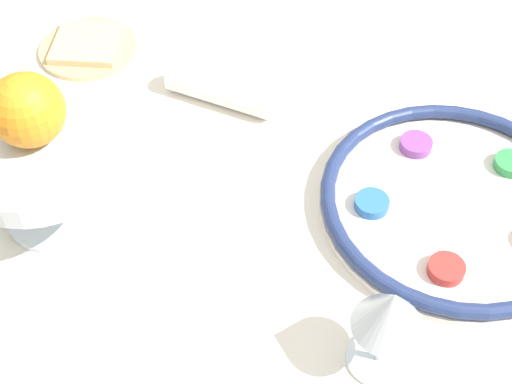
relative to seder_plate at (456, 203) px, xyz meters
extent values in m
cube|color=silver|center=(0.22, -0.07, -0.39)|extent=(1.17, 1.09, 0.76)
cylinder|color=silver|center=(0.00, 0.00, -0.01)|extent=(0.36, 0.36, 0.01)
torus|color=navy|center=(0.00, 0.00, 0.00)|extent=(0.36, 0.36, 0.02)
cylinder|color=#2D6BB7|center=(0.11, 0.00, 0.00)|extent=(0.05, 0.05, 0.01)
cylinder|color=red|center=(0.03, 0.10, 0.00)|extent=(0.05, 0.05, 0.01)
cylinder|color=#33934C|center=(-0.09, -0.06, 0.00)|extent=(0.05, 0.05, 0.01)
cylinder|color=#844299|center=(0.03, -0.10, 0.00)|extent=(0.05, 0.05, 0.01)
cylinder|color=silver|center=(0.13, 0.21, -0.01)|extent=(0.07, 0.07, 0.00)
cylinder|color=silver|center=(0.13, 0.21, 0.02)|extent=(0.01, 0.01, 0.07)
cone|color=silver|center=(0.13, 0.21, 0.09)|extent=(0.08, 0.08, 0.06)
cylinder|color=silver|center=(0.52, -0.01, -0.01)|extent=(0.13, 0.13, 0.01)
cylinder|color=silver|center=(0.52, -0.01, 0.04)|extent=(0.03, 0.03, 0.09)
cylinder|color=silver|center=(0.52, -0.01, 0.10)|extent=(0.21, 0.21, 0.03)
sphere|color=orange|center=(0.52, -0.02, 0.16)|extent=(0.09, 0.09, 0.09)
cylinder|color=tan|center=(0.52, -0.35, -0.01)|extent=(0.16, 0.16, 0.01)
cube|color=#D1B784|center=(0.52, -0.35, 0.00)|extent=(0.12, 0.12, 0.01)
cylinder|color=white|center=(0.31, -0.22, 0.01)|extent=(0.17, 0.11, 0.04)
cube|color=silver|center=(0.31, -0.26, -0.01)|extent=(0.15, 0.04, 0.01)
camera|label=1|loc=(0.28, 0.58, 0.72)|focal=50.00mm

